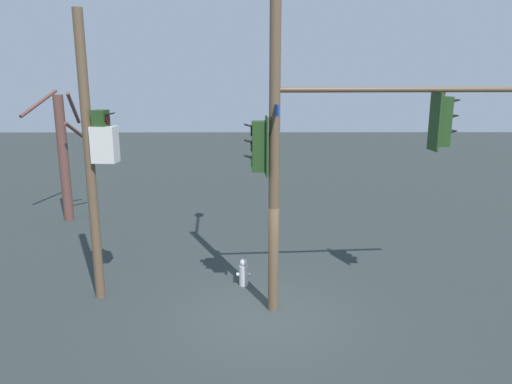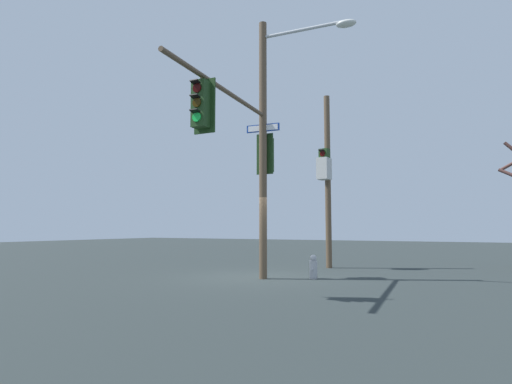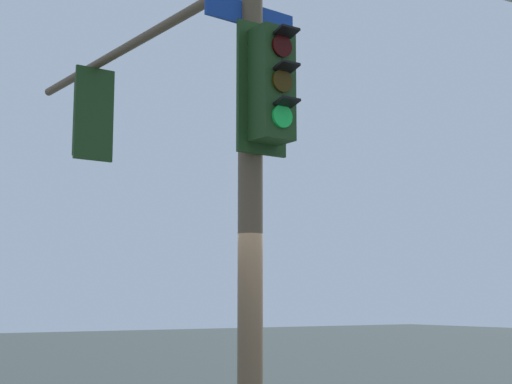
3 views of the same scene
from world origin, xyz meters
name	(u,v)px [view 3 (image 3 of 3)]	position (x,y,z in m)	size (l,w,h in m)	color
main_signal_pole_assembly	(195,56)	(0.96, 0.58, 4.45)	(5.98, 3.53, 8.15)	brown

